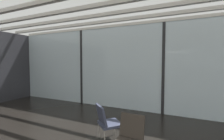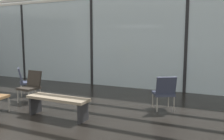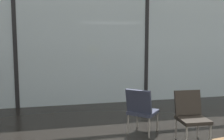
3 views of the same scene
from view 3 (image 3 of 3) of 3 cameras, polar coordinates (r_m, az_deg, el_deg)
glass_curtain_wall at (r=7.51m, az=7.41°, el=5.64°), size 14.00×0.08×3.26m
window_mullion_0 at (r=7.09m, az=-20.27°, el=5.20°), size 0.10×0.12×3.26m
window_mullion_1 at (r=7.51m, az=7.41°, el=5.64°), size 0.10×0.12×3.26m
parked_airplane at (r=13.14m, az=5.84°, el=8.57°), size 13.62×4.36×4.36m
lounge_chair_0 at (r=4.96m, az=6.37°, el=-8.24°), size 0.71×0.71×0.87m
lounge_chair_6 at (r=4.82m, az=16.73°, el=-8.95°), size 0.51×0.55×0.87m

